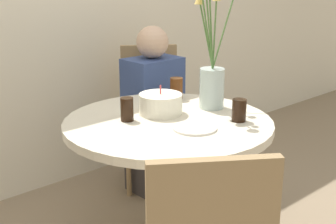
# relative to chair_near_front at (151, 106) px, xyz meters

# --- Properties ---
(dining_table) EXTENTS (1.01, 1.01, 0.72)m
(dining_table) POSITION_rel_chair_near_front_xyz_m (-0.50, -0.73, 0.06)
(dining_table) COLOR beige
(dining_table) RESTS_ON ground_plane
(chair_near_front) EXTENTS (0.56, 0.56, 0.93)m
(chair_near_front) POSITION_rel_chair_near_front_xyz_m (0.00, 0.00, 0.00)
(chair_near_front) COLOR beige
(chair_near_front) RESTS_ON ground_plane
(birthday_cake) EXTENTS (0.22, 0.22, 0.15)m
(birthday_cake) POSITION_rel_chair_near_front_xyz_m (-0.46, -0.63, 0.24)
(birthday_cake) COLOR white
(birthday_cake) RESTS_ON dining_table
(flower_vase) EXTENTS (0.35, 0.13, 0.77)m
(flower_vase) POSITION_rel_chair_near_front_xyz_m (-0.20, -0.73, 0.40)
(flower_vase) COLOR #B2C6C1
(flower_vase) RESTS_ON dining_table
(side_plate) EXTENTS (0.20, 0.20, 0.01)m
(side_plate) POSITION_rel_chair_near_front_xyz_m (-0.50, -0.91, 0.20)
(side_plate) COLOR silver
(side_plate) RESTS_ON dining_table
(drink_glass_0) EXTENTS (0.07, 0.07, 0.11)m
(drink_glass_0) POSITION_rel_chair_near_front_xyz_m (-0.26, -0.97, 0.24)
(drink_glass_0) COLOR black
(drink_glass_0) RESTS_ON dining_table
(drink_glass_1) EXTENTS (0.07, 0.07, 0.12)m
(drink_glass_1) POSITION_rel_chair_near_front_xyz_m (-0.21, -0.48, 0.25)
(drink_glass_1) COLOR #51280F
(drink_glass_1) RESTS_ON dining_table
(drink_glass_2) EXTENTS (0.06, 0.06, 0.11)m
(drink_glass_2) POSITION_rel_chair_near_front_xyz_m (-0.66, -0.60, 0.25)
(drink_glass_2) COLOR black
(drink_glass_2) RESTS_ON dining_table
(person_guest) EXTENTS (0.34, 0.24, 1.09)m
(person_guest) POSITION_rel_chair_near_front_xyz_m (-0.09, -0.13, -0.02)
(person_guest) COLOR #383333
(person_guest) RESTS_ON ground_plane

